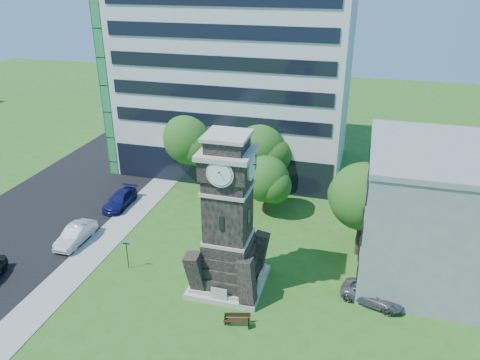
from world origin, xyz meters
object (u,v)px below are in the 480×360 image
(car_street_mid, at_px, (76,235))
(car_east_lot, at_px, (373,295))
(street_sign, at_px, (127,252))
(park_bench, at_px, (237,319))
(clock_tower, at_px, (228,224))
(car_street_north, at_px, (120,200))

(car_street_mid, xyz_separation_m, car_east_lot, (25.52, -1.36, -0.14))
(street_sign, bearing_deg, park_bench, -26.42)
(car_street_mid, relative_size, street_sign, 1.90)
(clock_tower, distance_m, car_street_mid, 15.58)
(car_street_north, distance_m, park_bench, 21.14)
(clock_tower, bearing_deg, car_street_north, 146.98)
(clock_tower, xyz_separation_m, car_street_north, (-14.37, 9.34, -4.57))
(car_street_north, bearing_deg, park_bench, -40.74)
(car_street_north, relative_size, car_east_lot, 1.08)
(car_east_lot, height_order, park_bench, car_east_lot)
(car_street_mid, distance_m, car_street_north, 7.26)
(street_sign, bearing_deg, car_street_mid, 154.80)
(car_street_north, bearing_deg, car_east_lot, -19.78)
(clock_tower, height_order, park_bench, clock_tower)
(car_street_mid, xyz_separation_m, street_sign, (6.32, -2.30, 0.77))
(clock_tower, xyz_separation_m, car_east_lot, (10.75, 0.73, -4.65))
(car_street_north, xyz_separation_m, street_sign, (5.93, -9.55, 0.83))
(park_bench, bearing_deg, clock_tower, 98.58)
(car_street_mid, height_order, car_east_lot, car_street_mid)
(car_street_north, xyz_separation_m, car_east_lot, (25.12, -8.61, -0.08))
(car_east_lot, xyz_separation_m, street_sign, (-19.20, -0.94, 0.91))
(car_street_mid, height_order, park_bench, car_street_mid)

